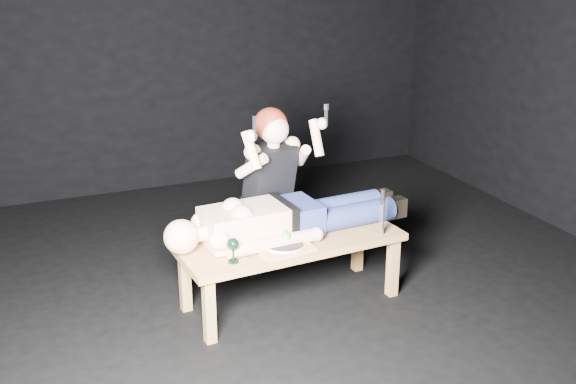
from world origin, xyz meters
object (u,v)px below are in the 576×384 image
(carving_knife, at_px, (382,212))
(goblet, at_px, (233,250))
(lying_man, at_px, (291,213))
(kneeling_woman, at_px, (264,190))
(table, at_px, (291,271))
(serving_tray, at_px, (284,248))

(carving_knife, bearing_deg, goblet, 177.42)
(lying_man, relative_size, kneeling_woman, 1.19)
(table, distance_m, carving_knife, 0.70)
(table, height_order, lying_man, lying_man)
(lying_man, distance_m, serving_tray, 0.30)
(lying_man, bearing_deg, carving_knife, -29.96)
(goblet, bearing_deg, serving_tray, 8.70)
(kneeling_woman, height_order, carving_knife, kneeling_woman)
(lying_man, xyz_separation_m, carving_knife, (0.53, -0.26, 0.02))
(lying_man, bearing_deg, table, -115.39)
(serving_tray, xyz_separation_m, goblet, (-0.34, -0.05, 0.07))
(serving_tray, height_order, carving_knife, carving_knife)
(table, relative_size, carving_knife, 4.63)
(serving_tray, distance_m, goblet, 0.35)
(serving_tray, height_order, goblet, goblet)
(serving_tray, bearing_deg, goblet, -171.30)
(goblet, xyz_separation_m, carving_knife, (1.01, 0.03, 0.08))
(kneeling_woman, distance_m, carving_knife, 0.84)
(lying_man, relative_size, goblet, 9.69)
(kneeling_woman, xyz_separation_m, goblet, (-0.44, -0.65, -0.10))
(kneeling_woman, bearing_deg, table, -101.95)
(lying_man, xyz_separation_m, goblet, (-0.49, -0.28, -0.06))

